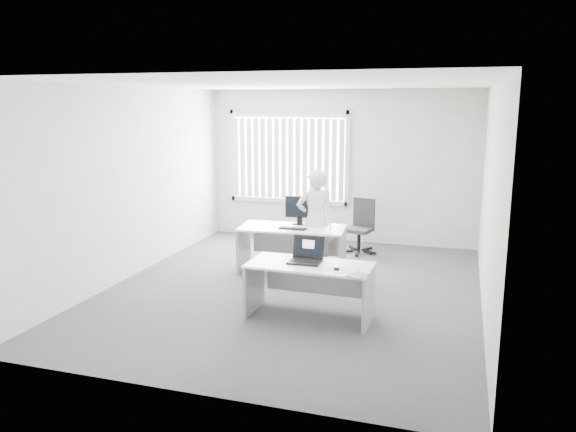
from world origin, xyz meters
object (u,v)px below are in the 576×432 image
(desk_far, at_px, (292,240))
(monitor, at_px, (300,210))
(laptop, at_px, (305,251))
(person, at_px, (315,221))
(office_chair, at_px, (360,236))
(desk_near, at_px, (310,279))

(desk_far, height_order, monitor, monitor)
(desk_far, xyz_separation_m, laptop, (0.66, -1.65, 0.31))
(person, xyz_separation_m, monitor, (-0.25, 0.01, 0.15))
(office_chair, distance_m, monitor, 1.62)
(monitor, bearing_deg, person, -10.19)
(person, bearing_deg, monitor, -24.39)
(desk_near, relative_size, laptop, 3.86)
(desk_near, bearing_deg, office_chair, 90.42)
(office_chair, bearing_deg, monitor, -104.39)
(desk_near, distance_m, office_chair, 3.18)
(desk_far, height_order, laptop, laptop)
(desk_far, height_order, person, person)
(office_chair, bearing_deg, person, -94.97)
(desk_near, bearing_deg, laptop, 161.47)
(laptop, relative_size, monitor, 0.87)
(desk_near, distance_m, person, 1.94)
(desk_near, relative_size, person, 0.94)
(desk_near, height_order, monitor, monitor)
(desk_far, distance_m, laptop, 1.80)
(office_chair, relative_size, laptop, 2.43)
(office_chair, bearing_deg, desk_near, -76.25)
(desk_far, height_order, office_chair, office_chair)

